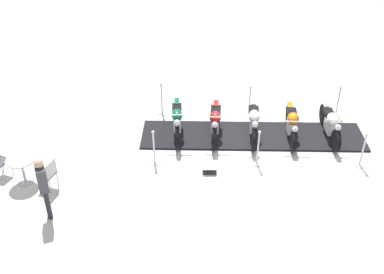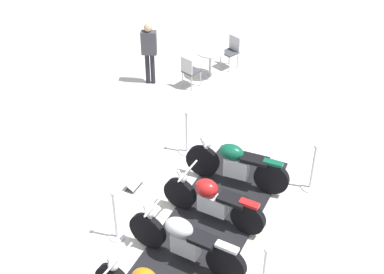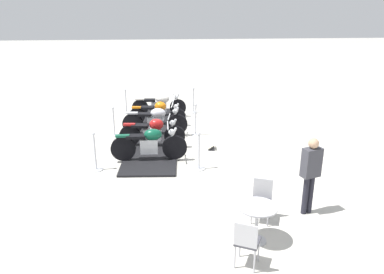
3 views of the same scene
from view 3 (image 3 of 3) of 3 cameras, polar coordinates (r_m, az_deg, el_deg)
The scene contains 18 objects.
ground_plane at distance 13.29m, azimuth -5.58°, elevation 0.26°, with size 80.00×80.00×0.00m, color beige.
display_platform at distance 13.28m, azimuth -5.58°, elevation 0.38°, with size 6.88×1.56×0.06m, color black.
motorcycle_forest at distance 10.91m, azimuth -6.41°, elevation -0.97°, with size 2.20×0.77×1.05m.
motorcycle_maroon at distance 12.02m, azimuth -5.92°, elevation 0.81°, with size 2.10×0.71×0.98m.
motorcycle_chrome at distance 13.12m, azimuth -5.52°, elevation 2.57°, with size 2.27×0.60×1.05m.
motorcycle_copper at distance 14.25m, azimuth -5.19°, elevation 3.70°, with size 2.15×0.77×0.90m.
motorcycle_cream at distance 15.38m, azimuth -4.87°, elevation 4.96°, with size 2.20×0.73×0.97m.
stanchion_left_rear at distance 16.14m, azimuth -9.94°, elevation 4.79°, with size 0.31×0.31×1.05m.
stanchion_right_mid at distance 13.13m, azimuth 0.56°, elevation 1.97°, with size 0.29×0.29×1.13m.
stanchion_left_mid at distance 13.37m, azimuth -11.71°, elevation 1.62°, with size 0.31×0.31×1.04m.
stanchion_left_front at distance 10.68m, azimuth -14.38°, elevation -3.24°, with size 0.36×0.36×1.10m.
stanchion_right_rear at distance 15.96m, azimuth 0.24°, elevation 4.96°, with size 0.31×0.31×1.08m.
stanchion_right_front at distance 10.41m, azimuth 1.06°, elevation -3.22°, with size 0.35×0.35×1.09m.
info_placard at distance 11.99m, azimuth 2.90°, elevation -1.53°, with size 0.23×0.42×0.19m.
cafe_table at distance 7.35m, azimuth 9.82°, elevation -11.55°, with size 0.77×0.77×0.76m.
cafe_chair_near_table at distance 8.10m, azimuth 10.52°, elevation -8.99°, with size 0.52×0.52×0.90m.
cafe_chair_across_table at distance 6.69m, azimuth 8.29°, elevation -15.27°, with size 0.54×0.54×0.92m.
bystander_person at distance 8.37m, azimuth 17.52°, elevation -4.69°, with size 0.45×0.34×1.73m.
Camera 3 is at (-0.20, 12.57, 4.30)m, focal length 35.25 mm.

